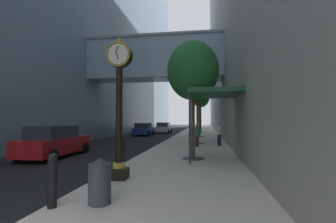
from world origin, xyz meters
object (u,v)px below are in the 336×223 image
(pedestrian_by_clock, at_px, (197,134))
(car_white_near, at_px, (164,128))
(trash_bin, at_px, (100,180))
(car_red_far, at_px, (55,142))
(bollard_nearest, at_px, (52,179))
(pedestrian_walking, at_px, (219,133))
(street_tree_near, at_px, (193,71))
(car_blue_mid, at_px, (144,129))
(street_tree_far, at_px, (201,97))
(bollard_third, at_px, (122,152))
(street_tree_mid_near, at_px, (197,79))
(street_tree_mid_far, at_px, (199,91))
(street_clock, at_px, (119,101))

(pedestrian_by_clock, xyz_separation_m, car_white_near, (-5.48, 17.98, -0.26))
(trash_bin, xyz_separation_m, car_red_far, (-5.72, 6.78, 0.15))
(bollard_nearest, distance_m, pedestrian_walking, 13.53)
(street_tree_near, relative_size, car_white_near, 1.34)
(pedestrian_walking, bearing_deg, pedestrian_by_clock, -155.30)
(pedestrian_walking, xyz_separation_m, car_red_far, (-9.13, -5.65, -0.23))
(car_blue_mid, xyz_separation_m, car_red_far, (-0.49, -17.33, 0.06))
(street_tree_far, bearing_deg, car_white_near, 170.37)
(street_tree_near, bearing_deg, bollard_third, -138.90)
(car_white_near, xyz_separation_m, car_blue_mid, (-1.60, -5.58, 0.00))
(bollard_nearest, xyz_separation_m, street_tree_mid_near, (2.76, 14.34, 4.51))
(bollard_third, bearing_deg, bollard_nearest, -90.00)
(car_white_near, height_order, car_red_far, car_red_far)
(street_tree_near, distance_m, car_blue_mid, 19.28)
(street_tree_mid_far, xyz_separation_m, street_tree_far, (0.00, 7.41, 0.02))
(street_clock, distance_m, street_tree_mid_near, 12.21)
(street_clock, bearing_deg, pedestrian_by_clock, 76.80)
(bollard_third, xyz_separation_m, car_red_far, (-4.79, 2.64, 0.06))
(street_tree_near, distance_m, pedestrian_walking, 6.97)
(street_tree_mid_near, bearing_deg, bollard_third, -105.69)
(street_clock, xyz_separation_m, street_tree_mid_near, (2.20, 11.72, 2.59))
(street_tree_mid_far, height_order, street_tree_far, street_tree_far)
(bollard_nearest, distance_m, car_white_near, 30.20)
(street_tree_mid_far, bearing_deg, street_tree_far, 90.00)
(street_tree_far, distance_m, pedestrian_by_clock, 17.54)
(pedestrian_by_clock, xyz_separation_m, car_red_far, (-7.57, -4.93, -0.19))
(bollard_third, distance_m, street_tree_mid_near, 11.14)
(street_tree_mid_far, relative_size, car_red_far, 1.34)
(pedestrian_walking, xyz_separation_m, car_blue_mid, (-8.64, 11.68, -0.29))
(bollard_nearest, bearing_deg, pedestrian_by_clock, 77.05)
(bollard_third, distance_m, street_tree_far, 25.16)
(street_tree_mid_far, relative_size, street_tree_far, 0.96)
(street_tree_near, height_order, street_tree_mid_near, street_tree_mid_near)
(street_tree_far, height_order, car_red_far, street_tree_far)
(pedestrian_walking, bearing_deg, trash_bin, -105.36)
(street_tree_near, xyz_separation_m, street_tree_far, (0.00, 22.22, 0.68))
(bollard_third, distance_m, car_blue_mid, 20.43)
(car_red_far, bearing_deg, bollard_third, -28.86)
(street_tree_far, relative_size, pedestrian_by_clock, 3.89)
(pedestrian_by_clock, distance_m, car_blue_mid, 14.28)
(street_tree_near, relative_size, car_red_far, 1.25)
(bollard_third, distance_m, street_tree_mid_far, 17.97)
(street_tree_mid_far, bearing_deg, car_blue_mid, 158.67)
(bollard_nearest, relative_size, pedestrian_by_clock, 0.72)
(trash_bin, height_order, car_red_far, car_red_far)
(street_clock, bearing_deg, street_tree_mid_far, 83.44)
(street_tree_mid_near, distance_m, car_white_near, 17.26)
(bollard_nearest, distance_m, pedestrian_by_clock, 12.41)
(trash_bin, bearing_deg, street_tree_near, 74.41)
(trash_bin, bearing_deg, car_white_near, 96.96)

